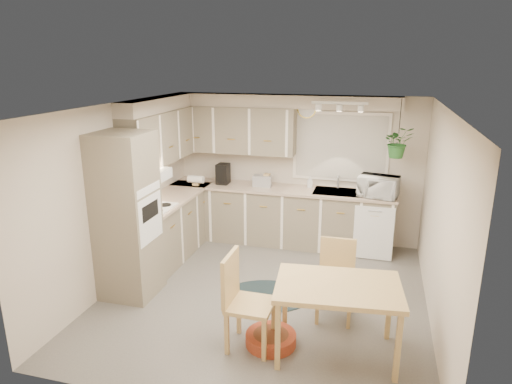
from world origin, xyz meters
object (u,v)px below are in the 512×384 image
at_px(pet_bed, 271,339).
at_px(braided_rug, 267,295).
at_px(microwave, 378,184).
at_px(dining_table, 337,319).
at_px(chair_back, 335,282).
at_px(chair_left, 251,302).

bearing_deg(pet_bed, braided_rug, 106.32).
bearing_deg(microwave, dining_table, -85.46).
relative_size(pet_bed, microwave, 0.95).
bearing_deg(dining_table, microwave, 83.10).
relative_size(dining_table, chair_back, 1.33).
xyz_separation_m(dining_table, microwave, (0.32, 2.67, 0.74)).
height_order(chair_left, pet_bed, chair_left).
relative_size(dining_table, chair_left, 1.20).
bearing_deg(pet_bed, microwave, 69.74).
height_order(chair_left, chair_back, chair_left).
xyz_separation_m(chair_left, braided_rug, (-0.09, 1.08, -0.51)).
relative_size(chair_back, braided_rug, 0.83).
xyz_separation_m(dining_table, pet_bed, (-0.67, -0.03, -0.33)).
bearing_deg(microwave, chair_back, -90.00).
distance_m(dining_table, microwave, 2.79).
distance_m(chair_left, braided_rug, 1.20).
distance_m(chair_left, chair_back, 1.11).
xyz_separation_m(chair_back, microwave, (0.41, 2.00, 0.67)).
xyz_separation_m(chair_left, chair_back, (0.79, 0.78, -0.05)).
height_order(dining_table, microwave, microwave).
bearing_deg(dining_table, braided_rug, 135.12).
height_order(dining_table, chair_back, chair_back).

